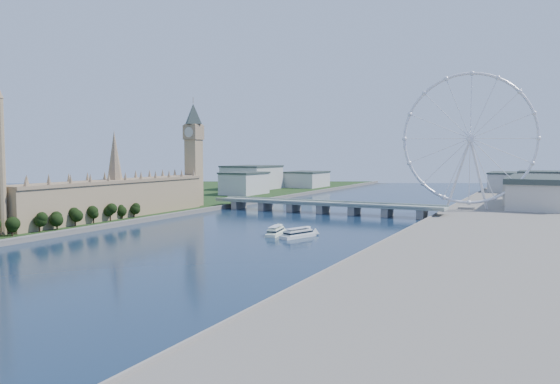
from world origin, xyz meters
The scene contains 11 objects.
ground centered at (0.00, 0.00, 0.00)m, with size 2000.00×2000.00×0.00m, color #1B354D.
bank_left centered at (-350.00, 250.00, 0.00)m, with size 500.00×1400.00×6.00m, color slate.
tree_row centered at (-113.00, 74.00, 9.65)m, with size 7.93×215.93×21.23m.
parliament_range centered at (-128.00, 170.00, 18.48)m, with size 24.00×200.00×70.00m.
big_ben centered at (-128.00, 278.00, 66.57)m, with size 20.02×20.02×110.00m.
westminster_bridge centered at (0.00, 300.00, 6.63)m, with size 220.00×22.00×9.50m.
london_eye centered at (119.98, 355.08, 67.52)m, with size 113.60×39.12×124.30m.
county_hall centered at (175.00, 430.00, 0.00)m, with size 54.00×144.00×35.00m, color beige, non-canonical shape.
city_skyline centered at (39.22, 560.08, 16.96)m, with size 505.00×280.00×32.00m.
tour_boat_near centered at (22.81, 159.80, 0.00)m, with size 7.51×29.42×6.50m, color white, non-canonical shape.
tour_boat_far centered at (40.78, 156.76, 0.00)m, with size 7.74×30.26×6.69m, color silver, non-canonical shape.
Camera 1 is at (188.09, -162.44, 54.80)m, focal length 35.00 mm.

